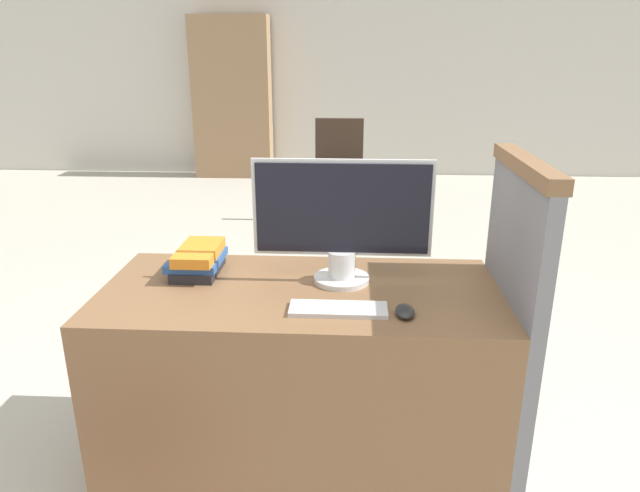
{
  "coord_description": "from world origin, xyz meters",
  "views": [
    {
      "loc": [
        0.18,
        -1.56,
        1.56
      ],
      "look_at": [
        0.07,
        0.31,
        0.91
      ],
      "focal_mm": 32.0,
      "sensor_mm": 36.0,
      "label": 1
    }
  ],
  "objects": [
    {
      "name": "desk",
      "position": [
        0.0,
        0.35,
        0.37
      ],
      "size": [
        1.46,
        0.69,
        0.74
      ],
      "color": "brown",
      "rests_on": "ground_plane"
    },
    {
      "name": "carrel_divider",
      "position": [
        0.75,
        0.32,
        0.62
      ],
      "size": [
        0.07,
        0.64,
        1.23
      ],
      "color": "slate",
      "rests_on": "ground_plane"
    },
    {
      "name": "far_chair",
      "position": [
        0.06,
        3.58,
        0.52
      ],
      "size": [
        0.44,
        0.44,
        0.97
      ],
      "rotation": [
        0.0,
        0.0,
        0.42
      ],
      "color": "#38281E",
      "rests_on": "ground_plane"
    },
    {
      "name": "wall_back",
      "position": [
        0.0,
        5.93,
        1.4
      ],
      "size": [
        12.0,
        0.06,
        2.8
      ],
      "color": "beige",
      "rests_on": "ground_plane"
    },
    {
      "name": "book_stack",
      "position": [
        -0.41,
        0.48,
        0.79
      ],
      "size": [
        0.19,
        0.28,
        0.11
      ],
      "color": "#232328",
      "rests_on": "desk"
    },
    {
      "name": "monitor",
      "position": [
        0.15,
        0.43,
        0.97
      ],
      "size": [
        0.65,
        0.21,
        0.46
      ],
      "color": "silver",
      "rests_on": "desk"
    },
    {
      "name": "keyboard",
      "position": [
        0.14,
        0.17,
        0.74
      ],
      "size": [
        0.33,
        0.11,
        0.02
      ],
      "color": "silver",
      "rests_on": "desk"
    },
    {
      "name": "mouse",
      "position": [
        0.36,
        0.15,
        0.75
      ],
      "size": [
        0.06,
        0.11,
        0.03
      ],
      "color": "#262626",
      "rests_on": "desk"
    },
    {
      "name": "bookshelf_far",
      "position": [
        -1.33,
        5.69,
        0.98
      ],
      "size": [
        0.96,
        0.32,
        1.95
      ],
      "color": "#9E7A56",
      "rests_on": "ground_plane"
    }
  ]
}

